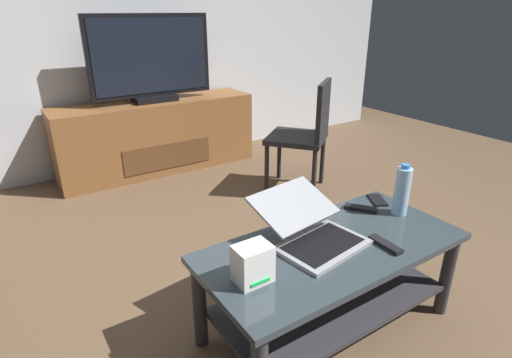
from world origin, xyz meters
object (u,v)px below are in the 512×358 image
at_px(water_bottle_near, 402,191).
at_px(tv_remote, 385,245).
at_px(television, 151,60).
at_px(media_cabinet, 158,136).
at_px(dining_chair, 307,131).
at_px(soundbar_remote, 361,208).
at_px(laptop, 311,229).
at_px(router_box, 253,264).
at_px(coffee_table, 331,271).
at_px(cell_phone, 377,200).

height_order(water_bottle_near, tv_remote, water_bottle_near).
bearing_deg(television, media_cabinet, 90.00).
xyz_separation_m(water_bottle_near, tv_remote, (-0.30, -0.17, -0.11)).
distance_m(television, tv_remote, 2.59).
relative_size(dining_chair, water_bottle_near, 3.44).
distance_m(television, soundbar_remote, 2.30).
distance_m(laptop, router_box, 0.38).
bearing_deg(media_cabinet, coffee_table, -92.51).
bearing_deg(cell_phone, dining_chair, 97.99).
height_order(television, laptop, television).
height_order(media_cabinet, dining_chair, dining_chair).
distance_m(media_cabinet, laptop, 2.35).
distance_m(dining_chair, soundbar_remote, 1.27).
distance_m(cell_phone, tv_remote, 0.46).
bearing_deg(laptop, water_bottle_near, -4.73).
distance_m(coffee_table, router_box, 0.48).
bearing_deg(router_box, water_bottle_near, 3.46).
bearing_deg(dining_chair, tv_remote, -117.95).
bearing_deg(router_box, dining_chair, 43.89).
bearing_deg(coffee_table, laptop, 130.77).
height_order(dining_chair, router_box, dining_chair).
distance_m(media_cabinet, water_bottle_near, 2.42).
xyz_separation_m(laptop, tv_remote, (0.24, -0.21, -0.05)).
distance_m(coffee_table, tv_remote, 0.27).
distance_m(laptop, soundbar_remote, 0.42).
xyz_separation_m(router_box, soundbar_remote, (0.77, 0.19, -0.07)).
height_order(router_box, tv_remote, router_box).
bearing_deg(television, laptop, -94.26).
distance_m(laptop, cell_phone, 0.58).
bearing_deg(soundbar_remote, coffee_table, 170.16).
height_order(television, soundbar_remote, television).
xyz_separation_m(laptop, soundbar_remote, (0.41, 0.09, -0.05)).
xyz_separation_m(cell_phone, soundbar_remote, (-0.16, -0.03, 0.01)).
height_order(dining_chair, cell_phone, dining_chair).
bearing_deg(coffee_table, media_cabinet, 87.49).
relative_size(water_bottle_near, tv_remote, 1.64).
relative_size(router_box, tv_remote, 0.94).
relative_size(dining_chair, tv_remote, 5.64).
bearing_deg(coffee_table, router_box, -177.11).
bearing_deg(dining_chair, water_bottle_near, -109.92).
bearing_deg(soundbar_remote, dining_chair, 26.87).
relative_size(television, dining_chair, 1.18).
height_order(cell_phone, soundbar_remote, soundbar_remote).
relative_size(media_cabinet, router_box, 11.82).
bearing_deg(tv_remote, television, 92.91).
relative_size(television, soundbar_remote, 6.64).
distance_m(media_cabinet, router_box, 2.50).
xyz_separation_m(coffee_table, cell_phone, (0.50, 0.19, 0.15)).
relative_size(television, laptop, 2.24).
bearing_deg(cell_phone, water_bottle_near, -68.96).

